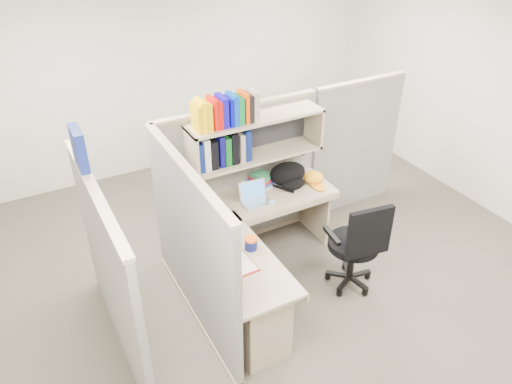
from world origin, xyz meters
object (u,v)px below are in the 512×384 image
laptop (257,194)px  task_chair (354,258)px  desk (258,283)px  backpack (290,176)px  snack_canister (251,243)px

laptop → task_chair: 1.14m
desk → laptop: 0.95m
backpack → task_chair: bearing=-91.4°
backpack → laptop: bearing=-175.3°
laptop → snack_canister: laptop is taller
laptop → snack_canister: (-0.39, -0.62, -0.04)m
backpack → snack_canister: backpack is taller
laptop → task_chair: bearing=-49.3°
laptop → snack_canister: 0.74m
desk → laptop: laptop is taller
laptop → backpack: 0.49m
laptop → task_chair: (0.64, -0.83, -0.46)m
desk → task_chair: (1.03, -0.07, -0.07)m
desk → backpack: (0.87, 0.90, 0.41)m
laptop → backpack: (0.47, 0.13, 0.02)m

